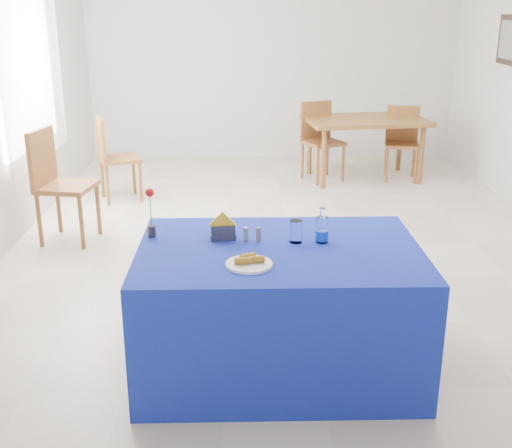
{
  "coord_description": "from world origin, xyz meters",
  "views": [
    {
      "loc": [
        -0.45,
        -5.44,
        2.06
      ],
      "look_at": [
        -0.36,
        -2.12,
        0.92
      ],
      "focal_mm": 45.0,
      "sensor_mm": 36.0,
      "label": 1
    }
  ],
  "objects_px": {
    "chair_bg_right": "(402,138)",
    "chair_win_b": "(111,153)",
    "water_bottle": "(322,230)",
    "oak_table": "(365,125)",
    "chair_win_a": "(56,177)",
    "chair_bg_left": "(320,135)",
    "plate": "(249,264)",
    "blue_table": "(279,308)"
  },
  "relations": [
    {
      "from": "chair_bg_right",
      "to": "chair_win_b",
      "type": "height_order",
      "value": "chair_win_b"
    },
    {
      "from": "water_bottle",
      "to": "oak_table",
      "type": "distance_m",
      "value": 4.39
    },
    {
      "from": "water_bottle",
      "to": "chair_win_a",
      "type": "bearing_deg",
      "value": 134.67
    },
    {
      "from": "chair_bg_right",
      "to": "chair_bg_left",
      "type": "bearing_deg",
      "value": -169.99
    },
    {
      "from": "chair_bg_right",
      "to": "chair_win_a",
      "type": "height_order",
      "value": "chair_win_a"
    },
    {
      "from": "chair_bg_right",
      "to": "chair_win_b",
      "type": "bearing_deg",
      "value": -154.86
    },
    {
      "from": "chair_win_b",
      "to": "water_bottle",
      "type": "bearing_deg",
      "value": -171.67
    },
    {
      "from": "chair_bg_right",
      "to": "chair_win_b",
      "type": "relative_size",
      "value": 0.95
    },
    {
      "from": "chair_win_b",
      "to": "chair_win_a",
      "type": "bearing_deg",
      "value": 148.13
    },
    {
      "from": "chair_win_a",
      "to": "chair_win_b",
      "type": "distance_m",
      "value": 1.28
    },
    {
      "from": "plate",
      "to": "water_bottle",
      "type": "distance_m",
      "value": 0.55
    },
    {
      "from": "oak_table",
      "to": "plate",
      "type": "bearing_deg",
      "value": -107.78
    },
    {
      "from": "water_bottle",
      "to": "chair_bg_right",
      "type": "bearing_deg",
      "value": 70.45
    },
    {
      "from": "oak_table",
      "to": "water_bottle",
      "type": "bearing_deg",
      "value": -103.88
    },
    {
      "from": "plate",
      "to": "blue_table",
      "type": "relative_size",
      "value": 0.16
    },
    {
      "from": "plate",
      "to": "oak_table",
      "type": "bearing_deg",
      "value": 72.22
    },
    {
      "from": "oak_table",
      "to": "chair_win_b",
      "type": "relative_size",
      "value": 1.65
    },
    {
      "from": "water_bottle",
      "to": "chair_win_b",
      "type": "height_order",
      "value": "water_bottle"
    },
    {
      "from": "chair_bg_right",
      "to": "chair_win_a",
      "type": "bearing_deg",
      "value": -139.04
    },
    {
      "from": "chair_bg_left",
      "to": "chair_win_b",
      "type": "bearing_deg",
      "value": 175.89
    },
    {
      "from": "blue_table",
      "to": "chair_win_b",
      "type": "xyz_separation_m",
      "value": [
        -1.62,
        3.49,
        0.16
      ]
    },
    {
      "from": "water_bottle",
      "to": "chair_bg_right",
      "type": "xyz_separation_m",
      "value": [
        1.52,
        4.28,
        -0.32
      ]
    },
    {
      "from": "blue_table",
      "to": "chair_bg_left",
      "type": "bearing_deg",
      "value": 80.21
    },
    {
      "from": "oak_table",
      "to": "chair_bg_right",
      "type": "relative_size",
      "value": 1.73
    },
    {
      "from": "chair_win_a",
      "to": "chair_bg_right",
      "type": "bearing_deg",
      "value": -49.68
    },
    {
      "from": "plate",
      "to": "chair_win_b",
      "type": "distance_m",
      "value": 4.02
    },
    {
      "from": "oak_table",
      "to": "chair_bg_right",
      "type": "xyz_separation_m",
      "value": [
        0.47,
        0.02,
        -0.17
      ]
    },
    {
      "from": "oak_table",
      "to": "chair_bg_left",
      "type": "distance_m",
      "value": 0.56
    },
    {
      "from": "plate",
      "to": "chair_win_a",
      "type": "height_order",
      "value": "chair_win_a"
    },
    {
      "from": "chair_bg_left",
      "to": "chair_bg_right",
      "type": "relative_size",
      "value": 1.07
    },
    {
      "from": "blue_table",
      "to": "chair_win_b",
      "type": "distance_m",
      "value": 3.85
    },
    {
      "from": "oak_table",
      "to": "chair_win_a",
      "type": "relative_size",
      "value": 1.5
    },
    {
      "from": "oak_table",
      "to": "chair_bg_left",
      "type": "height_order",
      "value": "chair_bg_left"
    },
    {
      "from": "chair_bg_right",
      "to": "chair_win_a",
      "type": "xyz_separation_m",
      "value": [
        -3.64,
        -2.14,
        0.08
      ]
    },
    {
      "from": "blue_table",
      "to": "chair_bg_right",
      "type": "bearing_deg",
      "value": 67.96
    },
    {
      "from": "chair_bg_left",
      "to": "blue_table",
      "type": "bearing_deg",
      "value": -124.46
    },
    {
      "from": "blue_table",
      "to": "chair_bg_right",
      "type": "height_order",
      "value": "chair_bg_right"
    },
    {
      "from": "chair_bg_left",
      "to": "chair_bg_right",
      "type": "distance_m",
      "value": 1.01
    },
    {
      "from": "chair_bg_left",
      "to": "chair_win_a",
      "type": "relative_size",
      "value": 0.92
    },
    {
      "from": "oak_table",
      "to": "chair_bg_right",
      "type": "distance_m",
      "value": 0.5
    },
    {
      "from": "chair_bg_right",
      "to": "blue_table",
      "type": "bearing_deg",
      "value": -101.47
    },
    {
      "from": "chair_bg_left",
      "to": "chair_win_a",
      "type": "distance_m",
      "value": 3.39
    }
  ]
}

